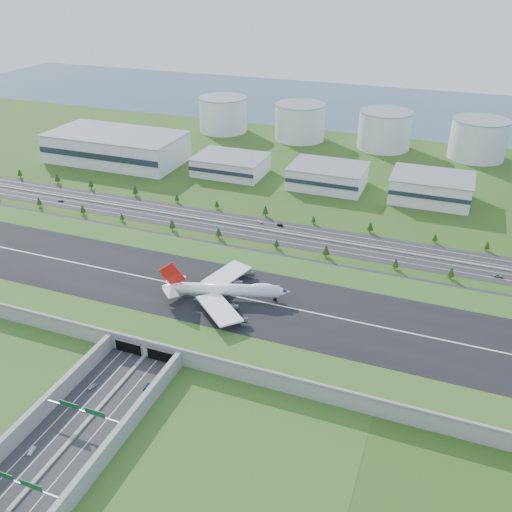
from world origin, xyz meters
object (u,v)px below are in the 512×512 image
(fuel_tank_a, at_px, (223,115))
(car_1, at_px, (32,450))
(boeing_747, at_px, (226,289))
(car_2, at_px, (148,387))
(car_6, at_px, (498,276))
(car_5, at_px, (280,225))
(car_7, at_px, (259,221))
(car_0, at_px, (92,386))
(car_4, at_px, (61,201))

(fuel_tank_a, distance_m, car_1, 437.68)
(boeing_747, xyz_separation_m, car_2, (-8.20, -64.78, -12.99))
(car_6, bearing_deg, car_1, 136.08)
(fuel_tank_a, bearing_deg, car_5, -56.96)
(car_1, distance_m, car_7, 219.03)
(boeing_747, height_order, car_1, boeing_747)
(fuel_tank_a, distance_m, car_0, 402.24)
(car_0, bearing_deg, car_1, -73.88)
(fuel_tank_a, xyz_separation_m, car_2, (132.46, -378.45, -16.63))
(boeing_747, distance_m, car_1, 114.65)
(boeing_747, height_order, car_6, boeing_747)
(car_5, height_order, car_7, car_5)
(car_1, bearing_deg, car_7, 79.14)
(boeing_747, height_order, car_7, boeing_747)
(car_5, bearing_deg, fuel_tank_a, -137.67)
(fuel_tank_a, relative_size, car_5, 10.94)
(car_4, distance_m, car_7, 154.83)
(fuel_tank_a, xyz_separation_m, car_6, (272.93, -225.02, -16.57))
(car_7, bearing_deg, boeing_747, 35.29)
(boeing_747, height_order, car_0, boeing_747)
(boeing_747, bearing_deg, car_6, 16.83)
(car_0, xyz_separation_m, car_7, (7.81, 182.09, -0.02))
(car_1, xyz_separation_m, car_4, (-145.66, 199.89, 0.10))
(boeing_747, relative_size, car_7, 13.04)
(car_2, bearing_deg, car_1, 56.07)
(car_4, bearing_deg, car_7, -100.19)
(car_2, distance_m, car_7, 174.61)
(car_1, bearing_deg, car_2, 54.50)
(boeing_747, bearing_deg, car_1, -122.69)
(car_5, distance_m, car_7, 15.45)
(car_7, bearing_deg, car_6, 105.94)
(car_0, distance_m, car_7, 182.25)
(car_5, bearing_deg, car_1, 3.16)
(car_7, bearing_deg, car_5, 111.56)
(fuel_tank_a, height_order, car_4, fuel_tank_a)
(car_0, relative_size, car_2, 0.81)
(car_0, height_order, car_1, car_0)
(car_0, height_order, car_7, car_0)
(car_6, bearing_deg, car_4, 85.22)
(car_0, height_order, car_5, car_5)
(car_1, xyz_separation_m, car_7, (8.00, 218.89, 0.06))
(fuel_tank_a, xyz_separation_m, boeing_747, (140.66, -313.67, -3.65))
(car_5, xyz_separation_m, car_6, (139.63, -20.05, 0.06))
(car_5, bearing_deg, boeing_747, 13.17)
(fuel_tank_a, height_order, car_7, fuel_tank_a)
(car_2, distance_m, car_5, 173.48)
(car_4, bearing_deg, car_6, -107.53)
(fuel_tank_a, distance_m, boeing_747, 343.79)
(car_0, distance_m, car_2, 23.83)
(car_2, height_order, car_4, car_4)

